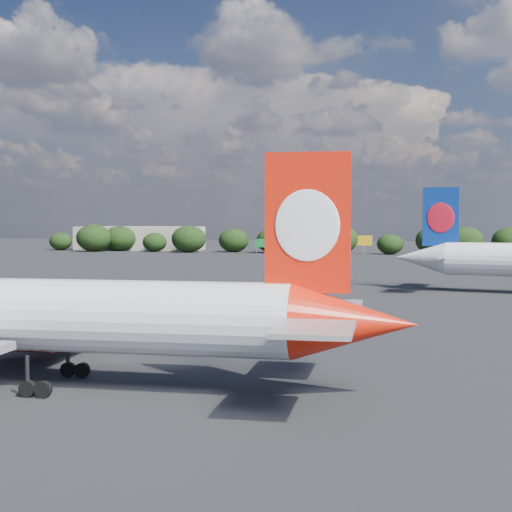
# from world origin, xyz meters

# --- Properties ---
(ground) EXTENTS (500.00, 500.00, 0.00)m
(ground) POSITION_xyz_m (0.00, 60.00, 0.00)
(ground) COLOR black
(ground) RESTS_ON ground
(qantas_airliner) EXTENTS (44.59, 42.35, 14.57)m
(qantas_airliner) POSITION_xyz_m (4.21, 3.04, 4.44)
(qantas_airliner) COLOR white
(qantas_airliner) RESTS_ON ground
(terminal_building) EXTENTS (42.00, 16.00, 8.00)m
(terminal_building) POSITION_xyz_m (-65.00, 192.00, 4.00)
(terminal_building) COLOR #9F9589
(terminal_building) RESTS_ON ground
(highway_sign) EXTENTS (6.00, 0.30, 4.50)m
(highway_sign) POSITION_xyz_m (-18.00, 176.00, 3.13)
(highway_sign) COLOR #16702C
(highway_sign) RESTS_ON ground
(billboard_yellow) EXTENTS (5.00, 0.30, 5.50)m
(billboard_yellow) POSITION_xyz_m (12.00, 182.00, 3.87)
(billboard_yellow) COLOR gold
(billboard_yellow) RESTS_ON ground
(horizon_treeline) EXTENTS (200.57, 15.91, 9.07)m
(horizon_treeline) POSITION_xyz_m (2.47, 179.38, 4.00)
(horizon_treeline) COLOR black
(horizon_treeline) RESTS_ON ground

